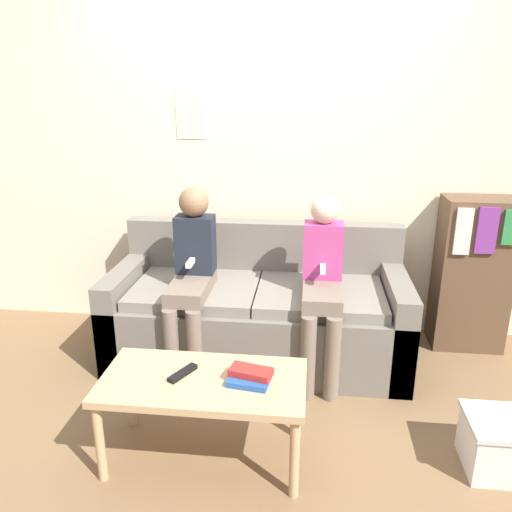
# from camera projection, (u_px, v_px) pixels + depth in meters

# --- Properties ---
(ground_plane) EXTENTS (10.00, 10.00, 0.00)m
(ground_plane) POSITION_uv_depth(u_px,v_px,m) (248.00, 398.00, 2.94)
(ground_plane) COLOR brown
(wall_back) EXTENTS (8.00, 0.06, 2.60)m
(wall_back) POSITION_uv_depth(u_px,v_px,m) (266.00, 154.00, 3.51)
(wall_back) COLOR beige
(wall_back) RESTS_ON ground_plane
(couch) EXTENTS (1.92, 0.83, 0.86)m
(couch) POSITION_uv_depth(u_px,v_px,m) (258.00, 314.00, 3.35)
(couch) COLOR #6B665B
(couch) RESTS_ON ground_plane
(coffee_table) EXTENTS (0.96, 0.49, 0.44)m
(coffee_table) POSITION_uv_depth(u_px,v_px,m) (203.00, 388.00, 2.35)
(coffee_table) COLOR tan
(coffee_table) RESTS_ON ground_plane
(person_left) EXTENTS (0.24, 0.57, 1.16)m
(person_left) POSITION_uv_depth(u_px,v_px,m) (192.00, 270.00, 3.09)
(person_left) COLOR #756656
(person_left) RESTS_ON ground_plane
(person_right) EXTENTS (0.24, 0.57, 1.12)m
(person_right) POSITION_uv_depth(u_px,v_px,m) (322.00, 280.00, 3.01)
(person_right) COLOR #756656
(person_right) RESTS_ON ground_plane
(tv_remote) EXTENTS (0.12, 0.17, 0.02)m
(tv_remote) POSITION_uv_depth(u_px,v_px,m) (183.00, 373.00, 2.36)
(tv_remote) COLOR black
(tv_remote) RESTS_ON coffee_table
(book_stack) EXTENTS (0.22, 0.17, 0.06)m
(book_stack) POSITION_uv_depth(u_px,v_px,m) (250.00, 376.00, 2.30)
(book_stack) COLOR #23519E
(book_stack) RESTS_ON coffee_table
(bookshelf) EXTENTS (0.47, 0.32, 1.06)m
(bookshelf) POSITION_uv_depth(u_px,v_px,m) (472.00, 274.00, 3.41)
(bookshelf) COLOR brown
(bookshelf) RESTS_ON ground_plane
(storage_box) EXTENTS (0.42, 0.31, 0.27)m
(storage_box) POSITION_uv_depth(u_px,v_px,m) (510.00, 445.00, 2.35)
(storage_box) COLOR silver
(storage_box) RESTS_ON ground_plane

